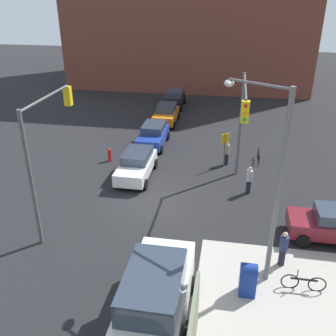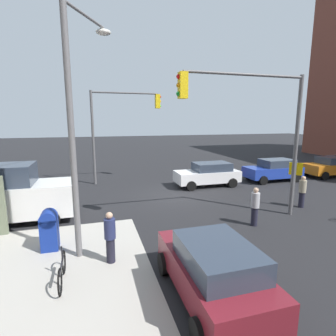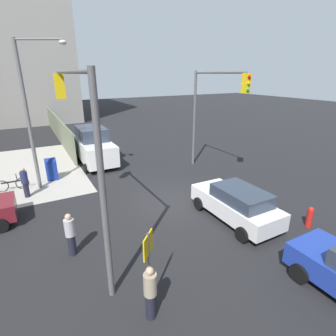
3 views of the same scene
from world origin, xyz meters
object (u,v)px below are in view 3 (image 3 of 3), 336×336
(bicycle_leaning_on_fence, at_px, (12,184))
(street_lamp_corner, at_px, (33,106))
(traffic_signal_se_corner, at_px, (212,103))
(coupe_white, at_px, (236,203))
(pedestrian_walking_north, at_px, (25,182))
(mailbox_blue, at_px, (51,168))
(traffic_signal_nw_corner, at_px, (79,130))
(fire_hydrant, at_px, (310,217))
(pedestrian_waiting, at_px, (150,292))
(van_white_delivery, at_px, (94,146))
(pedestrian_crossing, at_px, (70,234))

(bicycle_leaning_on_fence, bearing_deg, street_lamp_corner, -108.89)
(traffic_signal_se_corner, bearing_deg, coupe_white, 154.08)
(pedestrian_walking_north, distance_m, bicycle_leaning_on_fence, 1.65)
(mailbox_blue, xyz_separation_m, bicycle_leaning_on_fence, (-0.60, 2.20, -0.42))
(traffic_signal_nw_corner, xyz_separation_m, pedestrian_walking_north, (6.41, 2.00, -3.78))
(fire_hydrant, bearing_deg, pedestrian_waiting, 95.71)
(traffic_signal_nw_corner, bearing_deg, pedestrian_walking_north, 17.33)
(traffic_signal_se_corner, relative_size, bicycle_leaning_on_fence, 3.71)
(traffic_signal_se_corner, xyz_separation_m, van_white_delivery, (5.73, 6.30, -3.32))
(fire_hydrant, xyz_separation_m, pedestrian_waiting, (-0.80, 8.00, 0.38))
(street_lamp_corner, distance_m, coupe_white, 11.49)
(van_white_delivery, relative_size, pedestrian_walking_north, 3.19)
(bicycle_leaning_on_fence, bearing_deg, traffic_signal_nw_corner, -160.95)
(bicycle_leaning_on_fence, bearing_deg, pedestrian_walking_north, -153.54)
(mailbox_blue, xyz_separation_m, pedestrian_crossing, (-8.20, 0.20, 0.12))
(traffic_signal_se_corner, bearing_deg, pedestrian_waiting, 135.39)
(street_lamp_corner, height_order, bicycle_leaning_on_fence, street_lamp_corner)
(fire_hydrant, height_order, van_white_delivery, van_white_delivery)
(street_lamp_corner, relative_size, van_white_delivery, 1.48)
(traffic_signal_se_corner, distance_m, pedestrian_crossing, 11.37)
(street_lamp_corner, distance_m, fire_hydrant, 14.55)
(coupe_white, bearing_deg, traffic_signal_se_corner, -25.92)
(traffic_signal_nw_corner, distance_m, traffic_signal_se_corner, 10.21)
(coupe_white, bearing_deg, bicycle_leaning_on_fence, 46.08)
(mailbox_blue, bearing_deg, traffic_signal_se_corner, -110.68)
(traffic_signal_se_corner, xyz_separation_m, street_lamp_corner, (2.40, 9.98, 0.10))
(street_lamp_corner, bearing_deg, traffic_signal_se_corner, -103.51)
(street_lamp_corner, xyz_separation_m, pedestrian_waiting, (-10.81, -1.68, -3.83))
(traffic_signal_nw_corner, xyz_separation_m, van_white_delivery, (10.55, -2.70, -3.38))
(fire_hydrant, xyz_separation_m, pedestrian_crossing, (3.00, 9.40, 0.40))
(pedestrian_waiting, xyz_separation_m, pedestrian_walking_north, (10.00, 2.70, 0.01))
(pedestrian_crossing, distance_m, bicycle_leaning_on_fence, 7.88)
(pedestrian_crossing, distance_m, pedestrian_waiting, 4.05)
(pedestrian_walking_north, bearing_deg, bicycle_leaning_on_fence, -6.86)
(pedestrian_walking_north, bearing_deg, street_lamp_corner, -84.72)
(fire_hydrant, height_order, coupe_white, coupe_white)
(coupe_white, relative_size, pedestrian_crossing, 2.59)
(coupe_white, height_order, pedestrian_walking_north, pedestrian_walking_north)
(street_lamp_corner, distance_m, pedestrian_crossing, 7.99)
(pedestrian_waiting, bearing_deg, street_lamp_corner, -137.24)
(pedestrian_crossing, bearing_deg, mailbox_blue, 94.35)
(traffic_signal_nw_corner, xyz_separation_m, traffic_signal_se_corner, (4.82, -9.00, -0.06))
(pedestrian_waiting, relative_size, bicycle_leaning_on_fence, 0.96)
(street_lamp_corner, bearing_deg, pedestrian_walking_north, 128.60)
(van_white_delivery, bearing_deg, pedestrian_walking_north, 131.40)
(mailbox_blue, bearing_deg, pedestrian_walking_north, 143.13)
(traffic_signal_nw_corner, height_order, traffic_signal_se_corner, same)
(coupe_white, bearing_deg, mailbox_blue, 36.23)
(street_lamp_corner, xyz_separation_m, mailbox_blue, (1.19, -0.48, -3.94))
(street_lamp_corner, relative_size, fire_hydrant, 8.51)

